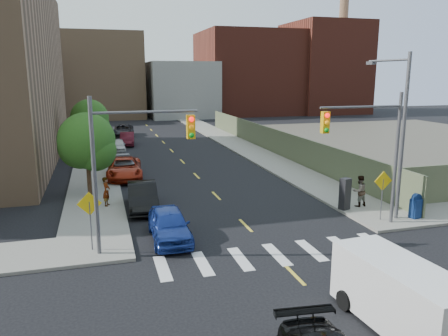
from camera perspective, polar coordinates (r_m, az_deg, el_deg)
ground at (r=16.69m, az=12.13°, el=-16.30°), size 160.00×160.00×0.00m
sidewalk_nw at (r=54.89m, az=-16.51°, el=3.52°), size 3.50×73.00×0.15m
sidewalk_ne at (r=56.88m, az=-0.68°, el=4.32°), size 3.50×73.00×0.15m
fence_north at (r=44.64m, az=6.24°, el=3.59°), size 0.12×44.00×2.50m
gravel_lot at (r=55.99m, az=23.14°, el=3.16°), size 36.00×42.00×0.06m
bg_bldg_west at (r=84.16m, az=-26.60°, el=9.66°), size 14.00×18.00×12.00m
bg_bldg_midwest at (r=84.83m, az=-15.58°, el=11.52°), size 14.00×16.00×15.00m
bg_bldg_center at (r=84.26m, az=-5.76°, el=10.19°), size 12.00×16.00×10.00m
bg_bldg_east at (r=89.71m, az=2.99°, el=12.27°), size 18.00×18.00×16.00m
bg_bldg_fareast at (r=94.36m, az=12.86°, el=12.59°), size 14.00×16.00×18.00m
smokestack at (r=96.53m, az=15.17°, el=15.44°), size 1.80×1.80×28.00m
signal_nw at (r=19.16m, az=-12.19°, el=1.82°), size 4.59×0.30×7.00m
signal_ne at (r=23.23m, az=18.76°, el=3.24°), size 4.59×0.30×7.00m
streetlight_ne at (r=25.16m, az=21.88°, el=5.24°), size 0.25×3.70×9.00m
warn_sign_nw at (r=20.21m, az=-17.13°, el=-5.31°), size 1.06×0.06×2.83m
warn_sign_ne at (r=24.81m, az=20.02°, el=-2.29°), size 1.06×0.06×2.83m
warn_sign_midwest at (r=33.35m, az=-16.85°, el=1.50°), size 1.06×0.06×2.83m
tree_west_near at (r=29.21m, az=-17.49°, el=2.96°), size 3.66×3.64×5.52m
tree_west_far at (r=44.10m, az=-17.13°, el=5.93°), size 3.66×3.64×5.52m
parked_car_blue at (r=21.39m, az=-7.15°, el=-7.34°), size 1.90×4.55×1.54m
parked_car_black at (r=26.36m, az=-10.60°, el=-3.64°), size 1.89×4.84×1.57m
parked_car_red at (r=34.37m, az=-12.89°, el=-0.04°), size 2.91×5.76×1.56m
parked_car_silver at (r=34.99m, az=-12.94°, el=0.07°), size 2.50×5.12×1.43m
parked_car_white at (r=45.95m, az=-13.77°, el=2.86°), size 1.76×4.16×1.40m
parked_car_maroon at (r=50.37m, az=-12.52°, el=3.74°), size 1.95×4.51×1.44m
parked_car_grey at (r=57.92m, az=-13.03°, el=4.82°), size 3.05×5.65×1.51m
cargo_van at (r=15.25m, az=21.72°, el=-14.92°), size 2.29×4.93×2.20m
mailbox at (r=26.11m, az=23.76°, el=-4.57°), size 0.65×0.55×1.38m
payphone at (r=26.28m, az=15.52°, el=-3.28°), size 0.67×0.60×1.85m
pedestrian_west at (r=26.97m, az=-15.10°, el=-2.97°), size 0.58×0.73×1.75m
pedestrian_east at (r=27.12m, az=17.27°, el=-2.89°), size 0.99×0.81×1.87m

